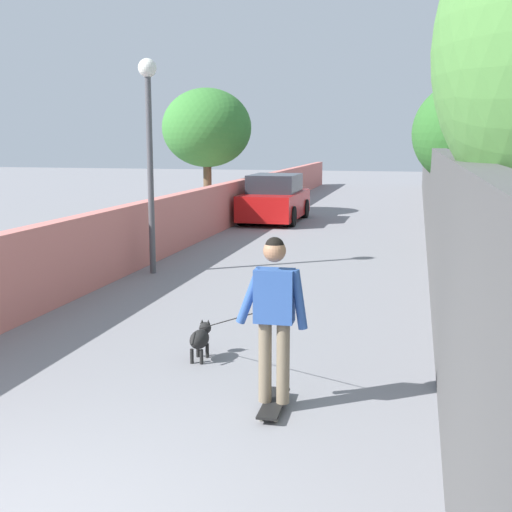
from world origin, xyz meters
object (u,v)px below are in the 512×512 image
(skateboard, at_px, (274,403))
(dog, at_px, (201,338))
(tree_right_far, at_px, (471,133))
(lamp_post, at_px, (149,128))
(person_skateboarder, at_px, (274,307))
(tree_left_distant, at_px, (207,128))
(car_near, at_px, (275,200))

(skateboard, height_order, dog, dog)
(tree_right_far, height_order, lamp_post, lamp_post)
(person_skateboarder, relative_size, dog, 1.06)
(tree_left_distant, bearing_deg, tree_right_far, -125.67)
(tree_left_distant, relative_size, person_skateboarder, 2.67)
(tree_right_far, bearing_deg, skateboard, 166.32)
(lamp_post, relative_size, dog, 2.67)
(lamp_post, height_order, skateboard, lamp_post)
(tree_left_distant, distance_m, lamp_post, 10.28)
(tree_right_far, relative_size, car_near, 1.04)
(lamp_post, distance_m, dog, 6.06)
(dog, relative_size, car_near, 0.40)
(lamp_post, relative_size, person_skateboarder, 2.53)
(skateboard, distance_m, person_skateboarder, 0.99)
(tree_right_far, xyz_separation_m, lamp_post, (-4.07, 6.27, 0.08))
(person_skateboarder, bearing_deg, dog, 43.14)
(tree_left_distant, xyz_separation_m, person_skateboarder, (-16.14, -5.89, -1.99))
(person_skateboarder, bearing_deg, tree_right_far, -13.68)
(tree_right_far, xyz_separation_m, dog, (-8.88, 3.65, -2.52))
(car_near, bearing_deg, person_skateboarder, -167.92)
(dog, bearing_deg, car_near, 8.38)
(tree_left_distant, bearing_deg, dog, -162.46)
(car_near, bearing_deg, tree_left_distant, 66.39)
(tree_left_distant, relative_size, dog, 2.82)
(tree_left_distant, distance_m, person_skateboarder, 17.30)
(person_skateboarder, xyz_separation_m, car_near, (14.97, 3.20, -0.34))
(person_skateboarder, distance_m, dog, 1.90)
(tree_left_distant, relative_size, lamp_post, 1.06)
(lamp_post, xyz_separation_m, skateboard, (-6.07, -3.80, -2.81))
(dog, bearing_deg, tree_left_distant, 17.54)
(tree_right_far, distance_m, person_skateboarder, 10.58)
(lamp_post, bearing_deg, tree_left_distant, 11.69)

